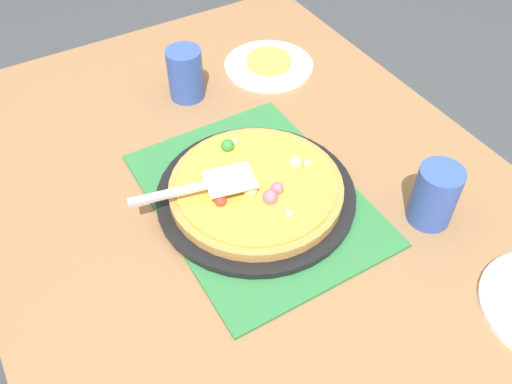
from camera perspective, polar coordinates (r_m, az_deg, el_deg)
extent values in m
plane|color=#3D4247|center=(1.68, 0.00, -18.35)|extent=(8.00, 8.00, 0.00)
cube|color=olive|center=(1.06, 0.00, -1.30)|extent=(1.40, 1.00, 0.03)
cube|color=olive|center=(1.71, -24.37, -1.43)|extent=(0.07, 0.07, 0.72)
cube|color=olive|center=(1.88, 1.66, 8.64)|extent=(0.07, 0.07, 0.72)
cube|color=#2D753D|center=(1.04, 0.00, -0.64)|extent=(0.48, 0.36, 0.01)
cylinder|color=black|center=(1.04, 0.00, -0.27)|extent=(0.38, 0.38, 0.01)
cylinder|color=#B78442|center=(1.02, 0.00, 0.38)|extent=(0.33, 0.33, 0.02)
cylinder|color=gold|center=(1.01, 0.00, 0.89)|extent=(0.30, 0.30, 0.01)
sphere|color=#B76675|center=(1.03, -3.06, 2.14)|extent=(0.02, 0.02, 0.02)
sphere|color=#E5CC7F|center=(0.95, 3.45, -2.34)|extent=(0.02, 0.02, 0.02)
sphere|color=#E5CC7F|center=(1.04, 4.15, 2.98)|extent=(0.03, 0.03, 0.03)
sphere|color=#E5CC7F|center=(0.99, -0.60, 0.13)|extent=(0.03, 0.03, 0.03)
sphere|color=#338433|center=(1.08, -2.95, 4.90)|extent=(0.03, 0.03, 0.03)
sphere|color=#E5CC7F|center=(1.09, -2.24, 5.34)|extent=(0.02, 0.02, 0.02)
sphere|color=#B76675|center=(0.99, 2.25, 0.38)|extent=(0.02, 0.02, 0.02)
sphere|color=#E5CC7F|center=(1.05, 5.43, 2.96)|extent=(0.02, 0.02, 0.02)
sphere|color=red|center=(0.97, -3.76, -0.94)|extent=(0.02, 0.02, 0.02)
sphere|color=#B76675|center=(0.98, 1.60, -0.49)|extent=(0.03, 0.03, 0.03)
cylinder|color=white|center=(1.38, 1.34, 13.15)|extent=(0.22, 0.22, 0.01)
cylinder|color=#EAB747|center=(1.38, 1.35, 13.60)|extent=(0.11, 0.11, 0.02)
cylinder|color=#3351AD|center=(1.27, -7.43, 12.20)|extent=(0.08, 0.08, 0.12)
cylinder|color=#3351AD|center=(1.02, 18.29, -0.34)|extent=(0.08, 0.08, 0.12)
cube|color=silver|center=(0.99, -2.76, 1.31)|extent=(0.09, 0.10, 0.00)
cube|color=#B2B2B7|center=(0.97, -9.28, -0.21)|extent=(0.05, 0.14, 0.01)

